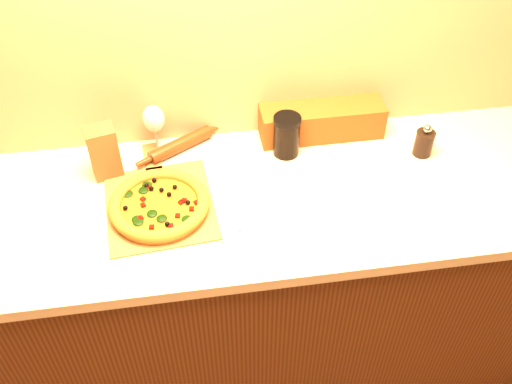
% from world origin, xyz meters
% --- Properties ---
extents(cabinet, '(2.80, 0.65, 0.86)m').
position_xyz_m(cabinet, '(0.00, 1.43, 0.43)').
color(cabinet, '#421F0E').
rests_on(cabinet, ground).
extents(countertop, '(2.84, 0.68, 0.04)m').
position_xyz_m(countertop, '(0.00, 1.43, 0.88)').
color(countertop, beige).
rests_on(countertop, cabinet).
extents(pizza_peel, '(0.35, 0.50, 0.01)m').
position_xyz_m(pizza_peel, '(-0.25, 1.43, 0.90)').
color(pizza_peel, brown).
rests_on(pizza_peel, countertop).
extents(pizza, '(0.30, 0.30, 0.04)m').
position_xyz_m(pizza, '(-0.25, 1.40, 0.93)').
color(pizza, '#A56829').
rests_on(pizza, pizza_peel).
extents(pepper_grinder, '(0.06, 0.06, 0.12)m').
position_xyz_m(pepper_grinder, '(0.64, 1.54, 0.95)').
color(pepper_grinder, black).
rests_on(pepper_grinder, countertop).
extents(rolling_pin, '(0.30, 0.19, 0.05)m').
position_xyz_m(rolling_pin, '(-0.17, 1.68, 0.92)').
color(rolling_pin, '#50220D').
rests_on(rolling_pin, countertop).
extents(bread_bag, '(0.43, 0.14, 0.12)m').
position_xyz_m(bread_bag, '(0.33, 1.70, 0.96)').
color(bread_bag, brown).
rests_on(bread_bag, countertop).
extents(wine_glass, '(0.07, 0.07, 0.18)m').
position_xyz_m(wine_glass, '(-0.24, 1.69, 1.03)').
color(wine_glass, silver).
rests_on(wine_glass, countertop).
extents(paper_bag, '(0.11, 0.09, 0.18)m').
position_xyz_m(paper_bag, '(-0.41, 1.60, 0.99)').
color(paper_bag, brown).
rests_on(paper_bag, countertop).
extents(dark_jar, '(0.09, 0.09, 0.15)m').
position_xyz_m(dark_jar, '(0.19, 1.61, 0.97)').
color(dark_jar, black).
rests_on(dark_jar, countertop).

